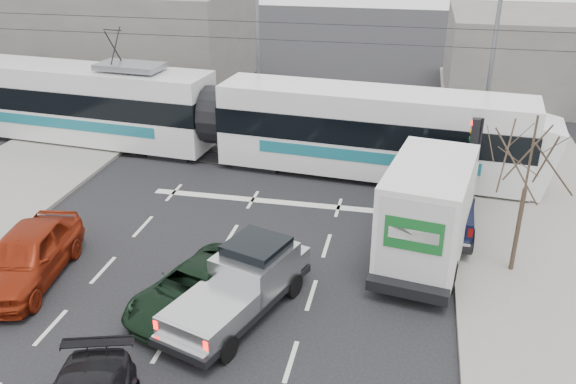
% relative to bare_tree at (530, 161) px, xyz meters
% --- Properties ---
extents(ground, '(120.00, 120.00, 0.00)m').
position_rel_bare_tree_xyz_m(ground, '(-7.60, -2.50, -3.79)').
color(ground, black).
rests_on(ground, ground).
extents(sidewalk_right, '(6.00, 60.00, 0.15)m').
position_rel_bare_tree_xyz_m(sidewalk_right, '(1.40, -2.50, -3.72)').
color(sidewalk_right, gray).
rests_on(sidewalk_right, ground).
extents(rails, '(60.00, 1.60, 0.03)m').
position_rel_bare_tree_xyz_m(rails, '(-7.60, 7.50, -3.78)').
color(rails, '#33302D').
rests_on(rails, ground).
extents(building_left, '(14.00, 10.00, 6.00)m').
position_rel_bare_tree_xyz_m(building_left, '(-21.60, 19.50, -0.79)').
color(building_left, slate).
rests_on(building_left, ground).
extents(building_right, '(12.00, 10.00, 5.00)m').
position_rel_bare_tree_xyz_m(building_right, '(4.40, 21.50, -1.29)').
color(building_right, slate).
rests_on(building_right, ground).
extents(bare_tree, '(2.40, 2.40, 5.00)m').
position_rel_bare_tree_xyz_m(bare_tree, '(0.00, 0.00, 0.00)').
color(bare_tree, '#47382B').
rests_on(bare_tree, ground).
extents(traffic_signal, '(0.44, 0.44, 3.60)m').
position_rel_bare_tree_xyz_m(traffic_signal, '(-1.13, 4.00, -1.05)').
color(traffic_signal, black).
rests_on(traffic_signal, ground).
extents(street_lamp_near, '(2.38, 0.25, 9.00)m').
position_rel_bare_tree_xyz_m(street_lamp_near, '(-0.29, 11.50, 1.32)').
color(street_lamp_near, slate).
rests_on(street_lamp_near, ground).
extents(street_lamp_far, '(2.38, 0.25, 9.00)m').
position_rel_bare_tree_xyz_m(street_lamp_far, '(-11.79, 13.50, 1.32)').
color(street_lamp_far, slate).
rests_on(street_lamp_far, ground).
extents(catenary, '(60.00, 0.20, 7.00)m').
position_rel_bare_tree_xyz_m(catenary, '(-7.60, 7.50, 0.09)').
color(catenary, black).
rests_on(catenary, ground).
extents(tram, '(27.16, 5.30, 5.52)m').
position_rel_bare_tree_xyz_m(tram, '(-12.07, 7.68, -1.83)').
color(tram, silver).
rests_on(tram, ground).
extents(silver_pickup, '(3.36, 5.51, 1.90)m').
position_rel_bare_tree_xyz_m(silver_pickup, '(-7.63, -3.62, -2.85)').
color(silver_pickup, black).
rests_on(silver_pickup, ground).
extents(box_truck, '(3.46, 7.13, 3.42)m').
position_rel_bare_tree_xyz_m(box_truck, '(-2.63, 0.61, -2.10)').
color(box_truck, black).
rests_on(box_truck, ground).
extents(navy_pickup, '(2.37, 5.61, 2.32)m').
position_rel_bare_tree_xyz_m(navy_pickup, '(-2.08, 3.18, -2.65)').
color(navy_pickup, black).
rests_on(navy_pickup, ground).
extents(green_car, '(3.46, 4.95, 1.25)m').
position_rel_bare_tree_xyz_m(green_car, '(-9.06, -3.76, -3.17)').
color(green_car, black).
rests_on(green_car, ground).
extents(red_car, '(2.60, 5.14, 1.68)m').
position_rel_bare_tree_xyz_m(red_car, '(-14.51, -3.46, -2.95)').
color(red_car, maroon).
rests_on(red_car, ground).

